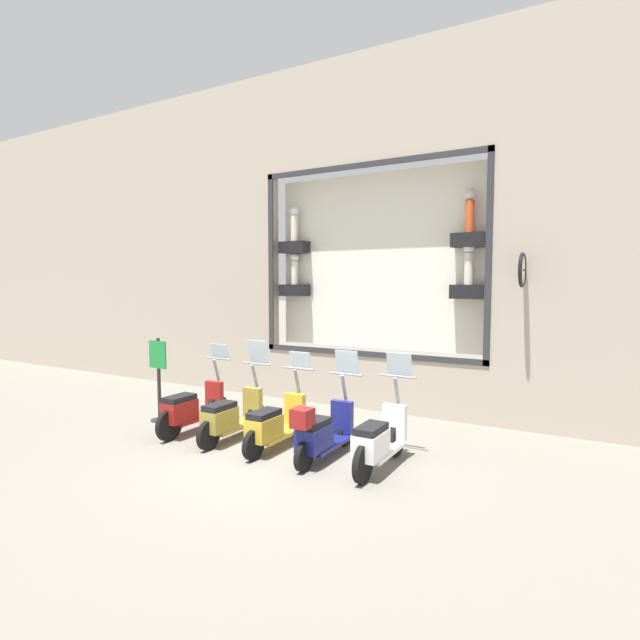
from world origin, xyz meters
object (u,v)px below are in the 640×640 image
scooter_navy_1 (321,432)px  scooter_red_4 (191,409)px  scooter_white_0 (379,441)px  shop_sign_post (159,376)px  scooter_olive_3 (230,417)px  scooter_yellow_2 (274,425)px

scooter_navy_1 → scooter_red_4: scooter_navy_1 is taller
scooter_white_0 → scooter_red_4: (-0.00, 3.73, 0.00)m
scooter_red_4 → shop_sign_post: size_ratio=1.09×
scooter_navy_1 → shop_sign_post: 3.99m
scooter_red_4 → shop_sign_post: bearing=75.5°
scooter_white_0 → scooter_olive_3: size_ratio=1.01×
scooter_red_4 → scooter_yellow_2: bearing=-90.2°
scooter_white_0 → scooter_yellow_2: size_ratio=1.01×
scooter_olive_3 → scooter_white_0: bearing=-89.9°
scooter_white_0 → scooter_red_4: 3.73m
scooter_white_0 → scooter_olive_3: scooter_olive_3 is taller
scooter_olive_3 → shop_sign_post: 2.16m
scooter_olive_3 → scooter_red_4: size_ratio=0.99×
scooter_yellow_2 → scooter_white_0: bearing=-89.7°
scooter_white_0 → scooter_yellow_2: bearing=90.3°
scooter_navy_1 → shop_sign_post: bearing=84.7°
shop_sign_post → scooter_white_0: bearing=-93.5°
scooter_red_4 → scooter_white_0: bearing=-90.0°
scooter_olive_3 → scooter_red_4: (0.00, 0.93, 0.01)m
scooter_navy_1 → scooter_yellow_2: (0.07, 0.93, -0.04)m
scooter_yellow_2 → scooter_red_4: scooter_red_4 is taller
scooter_yellow_2 → scooter_red_4: size_ratio=0.99×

